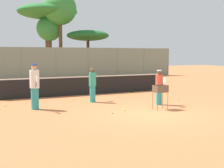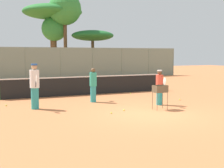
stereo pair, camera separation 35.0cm
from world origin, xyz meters
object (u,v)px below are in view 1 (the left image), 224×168
(player_yellow_shirt, at_px, (93,85))
(ball_cart, at_px, (160,91))
(player_white_outfit, at_px, (35,86))
(tennis_net, at_px, (88,85))
(player_red_cap, at_px, (159,87))

(player_yellow_shirt, height_order, ball_cart, player_yellow_shirt)
(player_white_outfit, bearing_deg, ball_cart, 67.21)
(player_white_outfit, bearing_deg, tennis_net, 136.00)
(player_white_outfit, distance_m, player_red_cap, 5.54)
(player_white_outfit, height_order, ball_cart, player_white_outfit)
(player_white_outfit, distance_m, player_yellow_shirt, 3.04)
(player_white_outfit, bearing_deg, player_yellow_shirt, 107.78)
(player_white_outfit, distance_m, ball_cart, 5.28)
(tennis_net, height_order, player_yellow_shirt, player_yellow_shirt)
(player_white_outfit, relative_size, player_yellow_shirt, 1.16)
(tennis_net, bearing_deg, player_yellow_shirt, -107.43)
(player_yellow_shirt, bearing_deg, tennis_net, 19.57)
(player_red_cap, xyz_separation_m, player_yellow_shirt, (-2.41, 2.11, 0.02))
(player_yellow_shirt, bearing_deg, player_white_outfit, 140.84)
(tennis_net, xyz_separation_m, player_yellow_shirt, (-0.85, -2.70, 0.29))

